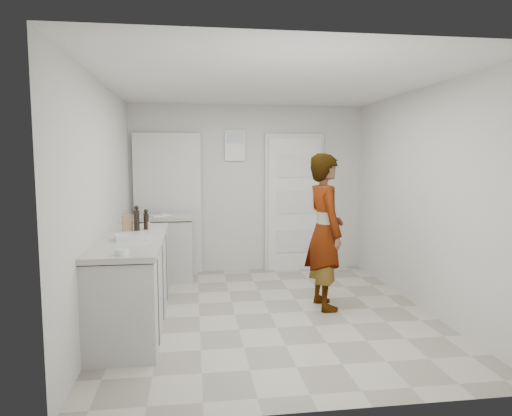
{
  "coord_description": "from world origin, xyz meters",
  "views": [
    {
      "loc": [
        -0.82,
        -4.85,
        1.72
      ],
      "look_at": [
        -0.1,
        0.4,
        1.14
      ],
      "focal_mm": 32.0,
      "sensor_mm": 36.0,
      "label": 1
    }
  ],
  "objects": [
    {
      "name": "side_counter",
      "position": [
        -1.25,
        1.55,
        0.43
      ],
      "size": [
        0.84,
        0.61,
        0.93
      ],
      "color": "beige",
      "rests_on": "ground"
    },
    {
      "name": "room_shell",
      "position": [
        -0.17,
        1.95,
        1.02
      ],
      "size": [
        4.0,
        4.0,
        4.0
      ],
      "color": "beige",
      "rests_on": "ground"
    },
    {
      "name": "main_counter",
      "position": [
        -1.45,
        -0.2,
        0.43
      ],
      "size": [
        0.64,
        1.96,
        0.93
      ],
      "color": "beige",
      "rests_on": "ground"
    },
    {
      "name": "ground",
      "position": [
        0.0,
        0.0,
        0.0
      ],
      "size": [
        4.0,
        4.0,
        0.0
      ],
      "primitive_type": "plane",
      "color": "gray",
      "rests_on": "ground"
    },
    {
      "name": "oil_cruet_a",
      "position": [
        -1.35,
        0.3,
        1.03
      ],
      "size": [
        0.06,
        0.06,
        0.23
      ],
      "color": "black",
      "rests_on": "main_counter"
    },
    {
      "name": "egg_bowl",
      "position": [
        -1.42,
        -1.03,
        0.95
      ],
      "size": [
        0.12,
        0.12,
        0.05
      ],
      "color": "silver",
      "rests_on": "main_counter"
    },
    {
      "name": "oil_cruet_b",
      "position": [
        -1.44,
        0.23,
        1.06
      ],
      "size": [
        0.06,
        0.06,
        0.28
      ],
      "color": "black",
      "rests_on": "main_counter"
    },
    {
      "name": "papers",
      "position": [
        -1.33,
        1.57,
        0.93
      ],
      "size": [
        0.39,
        0.42,
        0.01
      ],
      "primitive_type": "cube",
      "rotation": [
        0.0,
        0.0,
        0.54
      ],
      "color": "white",
      "rests_on": "side_counter"
    },
    {
      "name": "spice_jar",
      "position": [
        -1.33,
        0.31,
        0.97
      ],
      "size": [
        0.06,
        0.06,
        0.08
      ],
      "primitive_type": "cylinder",
      "color": "tan",
      "rests_on": "main_counter"
    },
    {
      "name": "person",
      "position": [
        0.66,
        0.13,
        0.88
      ],
      "size": [
        0.47,
        0.67,
        1.77
      ],
      "primitive_type": "imported",
      "rotation": [
        0.0,
        0.0,
        1.64
      ],
      "color": "silver",
      "rests_on": "ground"
    },
    {
      "name": "cake_mix_box",
      "position": [
        -1.55,
        0.26,
        1.01
      ],
      "size": [
        0.12,
        0.08,
        0.17
      ],
      "primitive_type": "cube",
      "rotation": [
        0.0,
        0.0,
        0.4
      ],
      "color": "#AA7555",
      "rests_on": "main_counter"
    },
    {
      "name": "baking_dish",
      "position": [
        -1.42,
        -0.33,
        0.95
      ],
      "size": [
        0.37,
        0.3,
        0.06
      ],
      "rotation": [
        0.0,
        0.0,
        0.25
      ],
      "color": "silver",
      "rests_on": "main_counter"
    }
  ]
}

